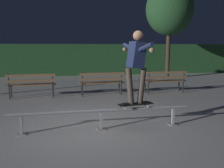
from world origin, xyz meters
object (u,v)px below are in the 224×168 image
object	(u,v)px
grind_rail	(102,114)
park_bench_left_center	(102,81)
park_bench_right_center	(165,79)
tree_far_right	(170,9)
skateboard	(136,104)
skateboarder	(136,61)
park_bench_leftmost	(31,83)

from	to	relation	value
grind_rail	park_bench_left_center	distance (m)	3.55
park_bench_right_center	park_bench_left_center	bearing A→B (deg)	180.00
park_bench_left_center	tree_far_right	size ratio (longest dim) A/B	0.32
skateboard	skateboarder	distance (m)	0.94
skateboarder	park_bench_leftmost	world-z (taller)	skateboarder
park_bench_leftmost	park_bench_left_center	bearing A→B (deg)	0.00
park_bench_leftmost	tree_far_right	world-z (taller)	tree_far_right
grind_rail	park_bench_right_center	size ratio (longest dim) A/B	2.39
grind_rail	park_bench_leftmost	xyz separation A→B (m)	(-1.93, 3.51, 0.19)
park_bench_leftmost	park_bench_right_center	size ratio (longest dim) A/B	1.00
tree_far_right	park_bench_left_center	bearing A→B (deg)	-137.23
park_bench_leftmost	park_bench_left_center	size ratio (longest dim) A/B	1.00
skateboard	tree_far_right	world-z (taller)	tree_far_right
grind_rail	skateboard	bearing A→B (deg)	-0.00
tree_far_right	skateboarder	bearing A→B (deg)	-118.10
skateboarder	tree_far_right	distance (m)	8.67
skateboard	tree_far_right	distance (m)	8.96
skateboarder	grind_rail	bearing A→B (deg)	-179.97
grind_rail	park_bench_right_center	bearing A→B (deg)	50.15
skateboard	park_bench_leftmost	bearing A→B (deg)	127.34
park_bench_leftmost	park_bench_right_center	world-z (taller)	same
park_bench_leftmost	park_bench_left_center	xyz separation A→B (m)	(2.43, 0.00, 0.00)
skateboard	park_bench_leftmost	xyz separation A→B (m)	(-2.67, 3.51, 0.02)
skateboard	park_bench_leftmost	world-z (taller)	park_bench_leftmost
grind_rail	skateboarder	world-z (taller)	skateboarder
park_bench_right_center	tree_far_right	bearing A→B (deg)	65.47
skateboard	park_bench_left_center	distance (m)	3.51
grind_rail	skateboarder	bearing A→B (deg)	0.03
skateboard	tree_far_right	bearing A→B (deg)	61.88
park_bench_left_center	park_bench_right_center	xyz separation A→B (m)	(2.43, 0.00, 0.00)
grind_rail	park_bench_right_center	xyz separation A→B (m)	(2.93, 3.51, 0.19)
park_bench_right_center	park_bench_leftmost	bearing A→B (deg)	180.00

